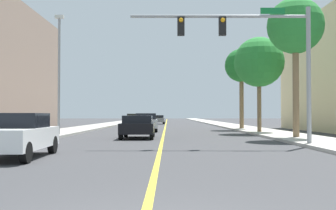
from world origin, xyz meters
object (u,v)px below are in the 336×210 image
street_lamp (59,68)px  car_silver (146,122)px  palm_near (296,27)px  car_gray (159,119)px  car_black (138,126)px  car_yellow (135,120)px  palm_far (242,66)px  car_white (18,135)px  traffic_signal_mast (255,44)px  palm_mid (259,62)px

street_lamp → car_silver: size_ratio=1.67×
palm_near → car_gray: 37.63m
street_lamp → car_black: 6.64m
car_gray → car_black: 34.97m
palm_near → car_yellow: size_ratio=1.84×
street_lamp → palm_far: bearing=38.6°
palm_far → car_white: bearing=-116.9°
traffic_signal_mast → street_lamp: (-10.99, 7.73, -0.15)m
car_gray → car_silver: (-0.45, -25.52, 0.09)m
street_lamp → palm_mid: size_ratio=1.09×
street_lamp → car_silver: (5.20, 7.80, -3.65)m
palm_near → palm_mid: size_ratio=1.13×
traffic_signal_mast → palm_mid: palm_mid is taller
car_gray → car_yellow: size_ratio=0.89×
palm_far → palm_near: bearing=-88.0°
car_yellow → car_gray: bearing=79.8°
palm_mid → car_black: size_ratio=1.72×
car_gray → car_white: bearing=-92.4°
car_silver → car_yellow: car_silver is taller
car_gray → palm_far: bearing=-67.5°
palm_near → car_black: palm_near is taller
palm_mid → car_gray: 30.67m
car_silver → car_white: (-3.12, -20.06, -0.04)m
palm_near → palm_far: bearing=92.0°
palm_mid → street_lamp: bearing=-163.4°
street_lamp → car_gray: 34.00m
car_gray → car_silver: size_ratio=0.84×
car_white → car_black: size_ratio=0.99×
palm_far → car_gray: palm_far is taller
car_silver → palm_mid: bearing=-25.2°
palm_near → car_silver: (-9.22, 10.61, -5.69)m
palm_near → car_yellow: palm_near is taller
car_yellow → car_white: 32.21m
palm_near → car_gray: bearing=103.6°
traffic_signal_mast → palm_far: (2.95, 18.86, 1.34)m
palm_far → palm_mid: bearing=-89.9°
palm_mid → car_gray: bearing=105.9°
traffic_signal_mast → car_silver: bearing=110.4°
palm_near → car_yellow: bearing=116.2°
palm_far → car_white: size_ratio=1.81×
car_silver → street_lamp: bearing=-126.3°
palm_near → car_white: bearing=-142.6°
palm_mid → car_silver: bearing=157.4°
car_white → car_black: car_white is taller
car_silver → car_white: 20.30m
palm_far → car_yellow: bearing=140.5°
street_lamp → palm_mid: street_lamp is taller
palm_near → car_silver: 15.16m
car_yellow → car_black: (2.00, -21.58, -0.06)m
palm_far → car_silver: bearing=-159.1°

